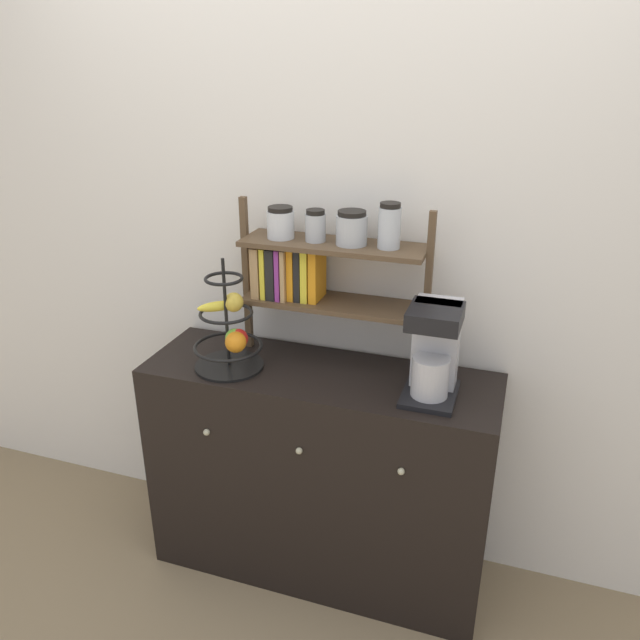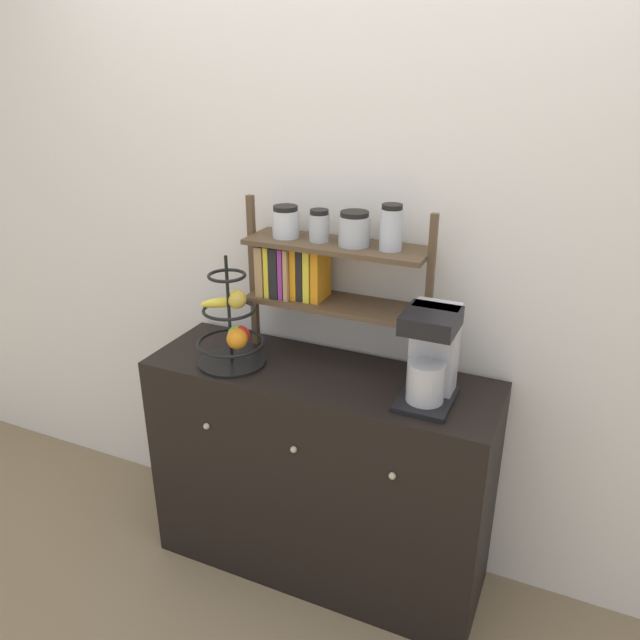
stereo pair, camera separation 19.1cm
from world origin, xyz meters
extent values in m
plane|color=#847051|center=(0.00, 0.00, 0.00)|extent=(12.00, 12.00, 0.00)
cube|color=silver|center=(0.00, 0.46, 1.30)|extent=(7.00, 0.05, 2.60)
cube|color=black|center=(0.00, 0.21, 0.44)|extent=(1.29, 0.42, 0.89)
sphere|color=#B2AD8C|center=(-0.36, -0.01, 0.69)|extent=(0.02, 0.02, 0.02)
sphere|color=#B2AD8C|center=(0.00, -0.01, 0.69)|extent=(0.02, 0.02, 0.02)
sphere|color=#B2AD8C|center=(0.36, -0.01, 0.69)|extent=(0.02, 0.02, 0.02)
cube|color=black|center=(0.41, 0.17, 0.90)|extent=(0.18, 0.23, 0.02)
cube|color=#B7B7BC|center=(0.41, 0.23, 1.06)|extent=(0.15, 0.09, 0.31)
cylinder|color=#B7B7BC|center=(0.41, 0.15, 0.98)|extent=(0.12, 0.12, 0.14)
cube|color=black|center=(0.41, 0.15, 1.19)|extent=(0.17, 0.18, 0.06)
cylinder|color=black|center=(-0.33, 0.15, 0.89)|extent=(0.25, 0.25, 0.01)
cylinder|color=black|center=(-0.33, 0.15, 1.10)|extent=(0.01, 0.01, 0.41)
torus|color=black|center=(-0.33, 0.15, 0.97)|extent=(0.25, 0.25, 0.01)
torus|color=black|center=(-0.33, 0.15, 1.10)|extent=(0.19, 0.19, 0.01)
torus|color=black|center=(-0.33, 0.15, 1.23)|extent=(0.14, 0.14, 0.01)
sphere|color=red|center=(-0.29, 0.15, 1.01)|extent=(0.07, 0.07, 0.07)
sphere|color=#6BAD33|center=(-0.30, 0.15, 1.01)|extent=(0.07, 0.07, 0.07)
sphere|color=orange|center=(-0.28, 0.11, 1.01)|extent=(0.08, 0.08, 0.08)
ellipsoid|color=yellow|center=(-0.36, 0.15, 1.12)|extent=(0.14, 0.12, 0.04)
sphere|color=gold|center=(-0.31, 0.17, 1.14)|extent=(0.07, 0.07, 0.07)
cube|color=brown|center=(-0.33, 0.33, 1.18)|extent=(0.02, 0.02, 0.59)
cube|color=brown|center=(0.35, 0.33, 1.18)|extent=(0.02, 0.02, 0.59)
cube|color=brown|center=(0.01, 0.33, 1.11)|extent=(0.66, 0.20, 0.02)
cube|color=brown|center=(0.01, 0.33, 1.33)|extent=(0.66, 0.20, 0.02)
cube|color=tan|center=(-0.26, 0.33, 1.22)|extent=(0.03, 0.16, 0.19)
cube|color=yellow|center=(-0.23, 0.33, 1.22)|extent=(0.02, 0.16, 0.19)
cube|color=black|center=(-0.20, 0.33, 1.22)|extent=(0.03, 0.16, 0.19)
cube|color=#8C338C|center=(-0.18, 0.33, 1.22)|extent=(0.02, 0.16, 0.19)
cube|color=tan|center=(-0.16, 0.33, 1.22)|extent=(0.02, 0.16, 0.19)
cube|color=orange|center=(-0.13, 0.33, 1.22)|extent=(0.02, 0.13, 0.19)
cube|color=black|center=(-0.11, 0.33, 1.22)|extent=(0.02, 0.12, 0.19)
cube|color=yellow|center=(-0.08, 0.33, 1.22)|extent=(0.02, 0.13, 0.19)
cube|color=orange|center=(-0.05, 0.33, 1.22)|extent=(0.03, 0.12, 0.19)
cylinder|color=silver|center=(-0.19, 0.33, 1.39)|extent=(0.10, 0.10, 0.10)
cylinder|color=black|center=(-0.19, 0.33, 1.45)|extent=(0.09, 0.09, 0.02)
cylinder|color=#ADB2B7|center=(-0.06, 0.33, 1.39)|extent=(0.07, 0.07, 0.10)
cylinder|color=black|center=(-0.06, 0.33, 1.44)|extent=(0.07, 0.07, 0.02)
cylinder|color=#ADB2B7|center=(0.08, 0.33, 1.39)|extent=(0.11, 0.11, 0.10)
cylinder|color=black|center=(0.08, 0.33, 1.45)|extent=(0.10, 0.10, 0.02)
cylinder|color=silver|center=(0.21, 0.33, 1.41)|extent=(0.08, 0.08, 0.14)
cylinder|color=black|center=(0.21, 0.33, 1.49)|extent=(0.07, 0.07, 0.02)
camera|label=1|loc=(0.64, -1.68, 1.95)|focal=35.00mm
camera|label=2|loc=(0.82, -1.61, 1.95)|focal=35.00mm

